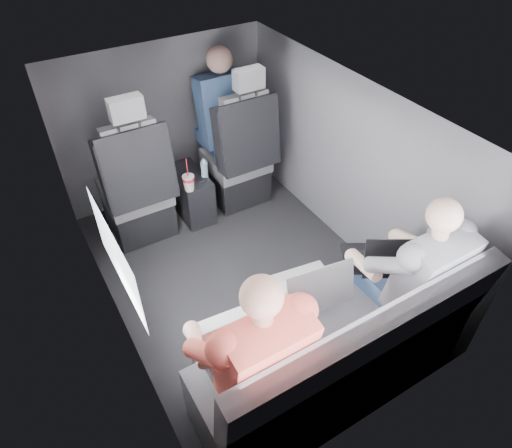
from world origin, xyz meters
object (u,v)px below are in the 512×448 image
center_console (191,194)px  laptop_silver (308,287)px  laptop_black (381,258)px  passenger_rear_right (406,273)px  front_seat_left (137,194)px  rear_bench (337,360)px  soda_cup (189,182)px  front_seat_right (239,161)px  water_bottle (204,169)px  passenger_front_right (222,111)px  passenger_rear_left (249,353)px  laptop_white (230,336)px

center_console → laptop_silver: size_ratio=1.16×
laptop_black → passenger_rear_right: 0.16m
front_seat_left → passenger_rear_right: front_seat_left is taller
rear_bench → soda_cup: (-0.08, 1.74, 0.16)m
front_seat_right → soda_cup: size_ratio=4.46×
water_bottle → passenger_front_right: bearing=42.7°
rear_bench → laptop_black: 0.63m
front_seat_right → passenger_rear_left: size_ratio=1.02×
laptop_white → passenger_rear_right: passenger_rear_right is taller
front_seat_right → laptop_silver: front_seat_right is taller
laptop_silver → passenger_front_right: (0.46, 1.87, 0.12)m
laptop_silver → passenger_rear_left: bearing=-158.3°
water_bottle → laptop_black: (0.38, -1.60, 0.16)m
laptop_silver → laptop_black: (0.50, -0.04, -0.00)m
center_console → laptop_white: size_ratio=1.36×
laptop_white → center_console: bearing=72.7°
center_console → passenger_rear_right: 1.97m
rear_bench → passenger_rear_left: bearing=169.2°
soda_cup → passenger_rear_right: (0.61, -1.65, 0.15)m
laptop_black → water_bottle: bearing=103.4°
front_seat_right → laptop_white: (-0.98, -1.67, 0.23)m
passenger_front_right → laptop_silver: bearing=-103.8°
front_seat_right → rear_bench: bearing=-103.3°
rear_bench → laptop_silver: size_ratio=3.85×
soda_cup → passenger_rear_left: (-0.42, -1.65, 0.16)m
water_bottle → laptop_silver: bearing=-94.3°
rear_bench → front_seat_right: bearing=76.7°
water_bottle → laptop_white: (-0.63, -1.62, 0.16)m
water_bottle → passenger_rear_left: 1.86m
front_seat_left → rear_bench: 1.96m
rear_bench → passenger_rear_left: 0.60m
front_seat_right → laptop_black: 1.67m
laptop_white → laptop_black: (1.01, 0.02, 0.00)m
water_bottle → passenger_front_right: size_ratio=0.19×
rear_bench → soda_cup: size_ratio=5.64×
front_seat_left → rear_bench: front_seat_left is taller
passenger_rear_left → laptop_silver: bearing=21.7°
passenger_rear_right → front_seat_left: bearing=118.4°
center_console → rear_bench: bearing=-90.0°
rear_bench → laptop_silver: rear_bench is taller
soda_cup → passenger_front_right: passenger_front_right is taller
laptop_black → laptop_silver: bearing=175.7°
center_console → front_seat_left: bearing=-174.9°
front_seat_left → water_bottle: size_ratio=7.91×
soda_cup → water_bottle: bearing=29.1°
soda_cup → passenger_rear_right: 1.76m
passenger_front_right → center_console: bearing=-153.7°
soda_cup → passenger_rear_right: size_ratio=0.23×
front_seat_left → water_bottle: (0.55, -0.06, 0.07)m
center_console → passenger_rear_right: size_ratio=0.40×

